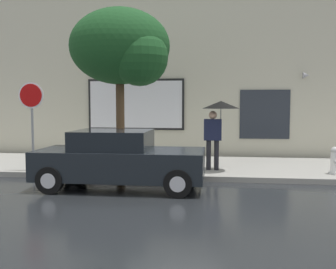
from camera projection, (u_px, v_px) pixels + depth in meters
ground_plane at (170, 189)px, 9.41m from camera, size 60.00×60.00×0.00m
sidewalk at (181, 167)px, 12.37m from camera, size 20.00×4.00×0.15m
building_facade at (187, 67)px, 14.57m from camera, size 20.00×0.67×7.00m
parked_car at (119, 160)px, 9.50m from camera, size 4.08×1.82×1.43m
fire_hydrant at (335, 161)px, 10.64m from camera, size 0.30×0.44×0.75m
pedestrian_with_umbrella at (218, 114)px, 11.16m from camera, size 1.08×1.08×2.02m
street_tree at (124, 49)px, 10.82m from camera, size 2.86×2.43×4.63m
stop_sign at (32, 108)px, 11.13m from camera, size 0.76×0.10×2.56m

